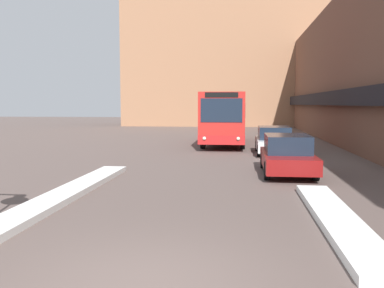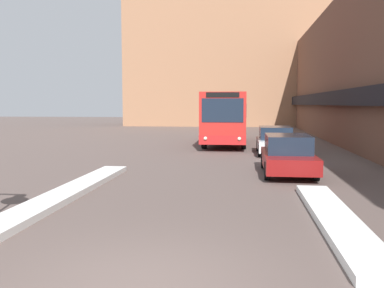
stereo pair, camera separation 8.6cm
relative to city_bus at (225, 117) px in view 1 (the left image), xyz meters
name	(u,v)px [view 1 (the left image)]	position (x,y,z in m)	size (l,w,h in m)	color
ground_plane	(144,284)	(-0.35, -22.71, -1.81)	(160.00, 160.00, 0.00)	brown
building_row_right	(370,71)	(9.63, 1.29, 3.06)	(5.50, 60.00, 9.76)	brown
building_backdrop_far	(230,61)	(-0.35, 25.58, 6.26)	(26.00, 8.00, 16.13)	#996B4C
snow_bank_left	(57,199)	(-3.95, -17.69, -1.72)	(0.90, 11.06, 0.18)	silver
snow_bank_right	(337,219)	(3.25, -18.96, -1.72)	(0.90, 7.08, 0.18)	silver
city_bus	(225,117)	(0.00, 0.00, 0.00)	(2.65, 10.42, 3.36)	red
parked_car_front	(287,154)	(2.85, -12.10, -1.06)	(1.89, 4.54, 1.50)	maroon
parked_car_middle	(274,140)	(2.85, -5.47, -1.08)	(1.89, 4.23, 1.47)	silver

